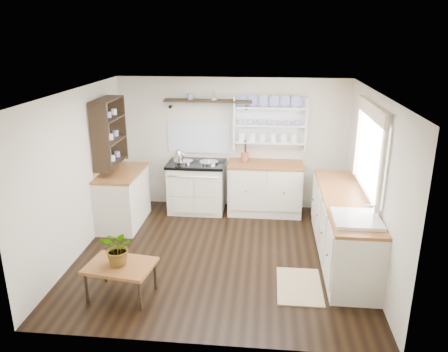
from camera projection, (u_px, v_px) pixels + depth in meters
The scene contains 19 objects.
floor at pixel (221, 254), 6.25m from camera, with size 4.00×3.80×0.01m, color black.
wall_back at pixel (232, 144), 7.68m from camera, with size 4.00×0.02×2.30m, color beige.
wall_right at pixel (372, 183), 5.69m from camera, with size 0.02×3.80×2.30m, color beige.
wall_left at pixel (78, 174), 6.08m from camera, with size 0.02×3.80×2.30m, color beige.
ceiling at pixel (220, 92), 5.52m from camera, with size 4.00×3.80×0.01m, color white.
window at pixel (369, 149), 5.71m from camera, with size 0.08×1.55×1.22m.
aga_cooker at pixel (197, 186), 7.64m from camera, with size 0.99×0.69×0.91m.
back_cabinets at pixel (265, 188), 7.55m from camera, with size 1.27×0.63×0.90m.
right_cabinets at pixel (343, 227), 6.03m from camera, with size 0.62×2.43×0.90m.
belfast_sink at pixel (356, 228), 5.22m from camera, with size 0.55×0.60×0.45m.
left_cabinets at pixel (123, 197), 7.11m from camera, with size 0.62×1.13×0.90m.
plate_rack at pixel (270, 122), 7.45m from camera, with size 1.20×0.22×0.90m.
high_shelf at pixel (208, 101), 7.36m from camera, with size 1.50×0.29×0.16m.
left_shelving at pixel (109, 132), 6.78m from camera, with size 0.28×0.80×1.05m, color black.
kettle at pixel (179, 156), 7.37m from camera, with size 0.17×0.17×0.21m, color silver, non-canonical shape.
utensil_crock at pixel (245, 157), 7.50m from camera, with size 0.13×0.13×0.15m, color #9F4C3A.
center_table at pixel (120, 268), 5.16m from camera, with size 0.84×0.66×0.42m.
potted_plant at pixel (119, 248), 5.08m from camera, with size 0.39×0.34×0.44m, color #3F7233.
floor_rug at pixel (299, 286), 5.45m from camera, with size 0.55×0.85×0.02m, color #927E55.
Camera 1 is at (0.61, -5.54, 3.04)m, focal length 35.00 mm.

